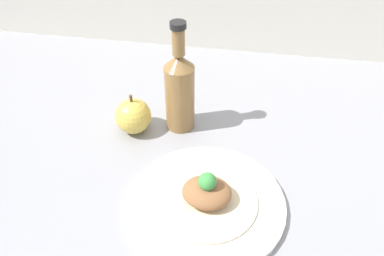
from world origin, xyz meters
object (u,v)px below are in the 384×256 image
at_px(plate, 207,202).
at_px(plated_food, 207,194).
at_px(cider_bottle, 180,89).
at_px(apple, 133,116).

height_order(plate, plated_food, plated_food).
bearing_deg(cider_bottle, apple, -160.22).
xyz_separation_m(plate, plated_food, (0.00, -0.00, 0.02)).
bearing_deg(plate, apple, 136.07).
bearing_deg(apple, cider_bottle, 19.78).
height_order(plated_food, apple, apple).
relative_size(plate, plated_food, 1.55).
xyz_separation_m(cider_bottle, apple, (-0.09, -0.03, -0.06)).
bearing_deg(plated_food, plate, 90.00).
bearing_deg(cider_bottle, plate, -67.26).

